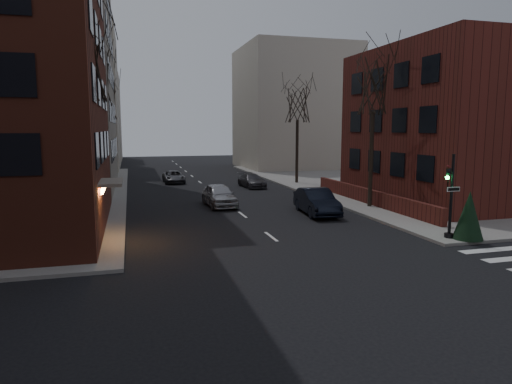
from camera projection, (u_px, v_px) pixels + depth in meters
ground at (416, 348)px, 11.19m from camera, size 160.00×160.00×0.00m
sidewalk_far_right at (486, 179)px, 47.44m from camera, size 44.00×44.00×0.15m
building_right_brick at (461, 126)px, 32.90m from camera, size 12.00×14.00×11.00m
low_wall_right at (369, 196)px, 31.68m from camera, size 0.35×16.00×1.00m
building_distant_la at (61, 99)px, 58.50m from camera, size 14.00×16.00×18.00m
building_distant_ra at (294, 108)px, 61.76m from camera, size 14.00×14.00×16.00m
building_distant_lb at (89, 118)px, 75.54m from camera, size 10.00×12.00×14.00m
traffic_signal at (450, 201)px, 21.60m from camera, size 0.76×0.44×4.00m
tree_left_a at (77, 60)px, 21.06m from camera, size 4.18×4.18×10.26m
tree_left_b at (95, 78)px, 32.46m from camera, size 4.40×4.40×10.80m
tree_left_c at (106, 101)px, 45.95m from camera, size 3.96×3.96×9.72m
tree_right_a at (374, 86)px, 29.57m from camera, size 3.96×3.96×9.72m
tree_right_b at (298, 104)px, 43.00m from camera, size 3.74×3.74×9.18m
streetlamp_near at (104, 145)px, 29.45m from camera, size 0.36×0.36×6.28m
streetlamp_far at (114, 139)px, 48.54m from camera, size 0.36×0.36×6.28m
parked_sedan at (317, 202)px, 28.42m from camera, size 2.09×5.01×1.61m
car_lane_silver at (219, 195)px, 31.40m from camera, size 2.04×4.63×1.55m
car_lane_gray at (252, 181)px, 41.52m from camera, size 2.06×4.35×1.23m
car_lane_far at (174, 177)px, 44.92m from camera, size 2.05×4.27×1.17m
sandwich_board at (424, 211)px, 26.21m from camera, size 0.57×0.66×0.89m
evergreen_shrub at (469, 215)px, 21.39m from camera, size 1.66×1.66×2.29m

